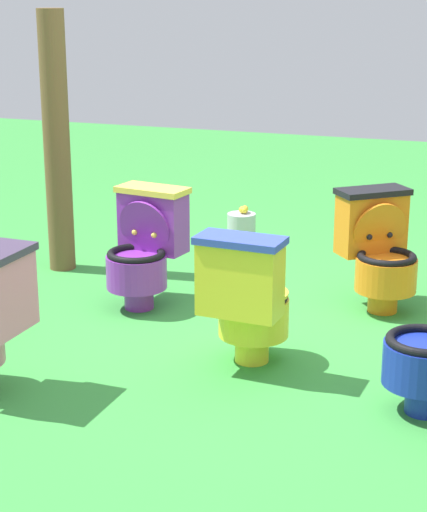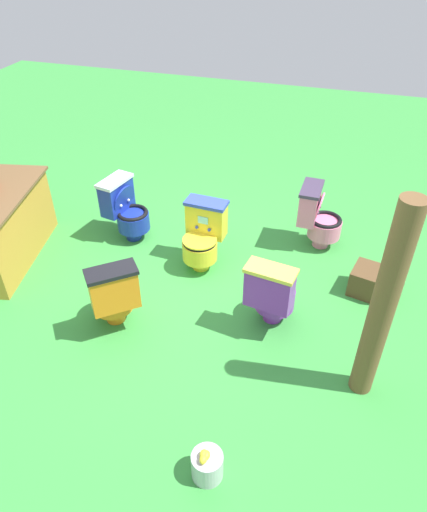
{
  "view_description": "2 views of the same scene",
  "coord_description": "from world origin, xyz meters",
  "px_view_note": "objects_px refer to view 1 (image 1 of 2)",
  "views": [
    {
      "loc": [
        4.58,
        1.35,
        1.9
      ],
      "look_at": [
        0.37,
        -0.17,
        0.55
      ],
      "focal_mm": 62.92,
      "sensor_mm": 36.0,
      "label": 1
    },
    {
      "loc": [
        -3.4,
        -1.26,
        3.18
      ],
      "look_at": [
        0.11,
        -0.18,
        0.41
      ],
      "focal_mm": 33.0,
      "sensor_mm": 36.0,
      "label": 2
    }
  ],
  "objects_px": {
    "toilet_purple": "(144,247)",
    "lemon_bucket": "(242,227)",
    "toilet_orange": "(379,249)",
    "toilet_yellow": "(248,299)",
    "wooden_post": "(57,143)"
  },
  "relations": [
    {
      "from": "toilet_yellow",
      "to": "lemon_bucket",
      "type": "relative_size",
      "value": 2.63
    },
    {
      "from": "wooden_post",
      "to": "toilet_purple",
      "type": "bearing_deg",
      "value": 60.05
    },
    {
      "from": "toilet_purple",
      "to": "toilet_yellow",
      "type": "xyz_separation_m",
      "value": [
        0.68,
        0.88,
        -0.0
      ]
    },
    {
      "from": "toilet_orange",
      "to": "lemon_bucket",
      "type": "height_order",
      "value": "toilet_orange"
    },
    {
      "from": "toilet_orange",
      "to": "toilet_yellow",
      "type": "xyz_separation_m",
      "value": [
        1.12,
        -0.48,
        -0.0
      ]
    },
    {
      "from": "toilet_orange",
      "to": "lemon_bucket",
      "type": "xyz_separation_m",
      "value": [
        -1.14,
        -1.25,
        -0.26
      ]
    },
    {
      "from": "toilet_orange",
      "to": "toilet_purple",
      "type": "height_order",
      "value": "same"
    },
    {
      "from": "toilet_yellow",
      "to": "lemon_bucket",
      "type": "distance_m",
      "value": 2.4
    },
    {
      "from": "toilet_purple",
      "to": "wooden_post",
      "type": "height_order",
      "value": "wooden_post"
    },
    {
      "from": "toilet_orange",
      "to": "lemon_bucket",
      "type": "distance_m",
      "value": 1.71
    },
    {
      "from": "toilet_orange",
      "to": "wooden_post",
      "type": "xyz_separation_m",
      "value": [
        -0.06,
        -2.22,
        0.51
      ]
    },
    {
      "from": "toilet_yellow",
      "to": "wooden_post",
      "type": "distance_m",
      "value": 2.16
    },
    {
      "from": "toilet_purple",
      "to": "lemon_bucket",
      "type": "xyz_separation_m",
      "value": [
        -1.58,
        0.11,
        -0.26
      ]
    },
    {
      "from": "lemon_bucket",
      "to": "toilet_orange",
      "type": "bearing_deg",
      "value": 47.63
    },
    {
      "from": "toilet_orange",
      "to": "wooden_post",
      "type": "height_order",
      "value": "wooden_post"
    }
  ]
}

